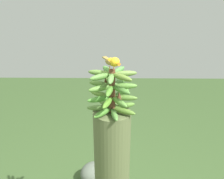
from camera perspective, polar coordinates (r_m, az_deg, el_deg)
name	(u,v)px	position (r m, az deg, el deg)	size (l,w,h in m)	color
banana_bunch	(112,92)	(1.59, 0.00, -0.45)	(0.32, 0.32, 0.28)	brown
perched_bird	(113,62)	(1.51, 0.20, 6.09)	(0.19, 0.11, 0.08)	#C68933
garden_rock	(93,173)	(2.98, -4.26, -17.74)	(0.29, 0.25, 0.21)	#5B6656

